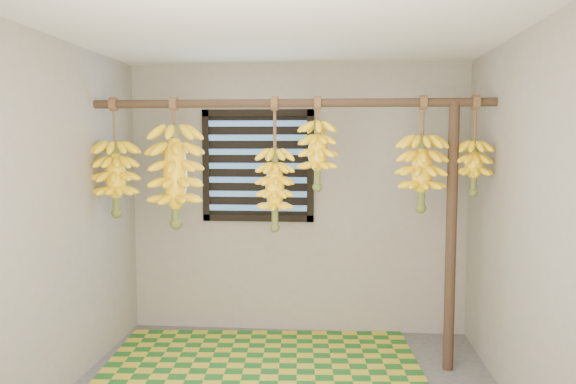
# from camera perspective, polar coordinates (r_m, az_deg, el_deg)

# --- Properties ---
(ceiling) EXTENTS (3.00, 3.00, 0.01)m
(ceiling) POSITION_cam_1_polar(r_m,az_deg,el_deg) (3.58, -0.79, 16.27)
(ceiling) COLOR silver
(ceiling) RESTS_ON wall_back
(wall_back) EXTENTS (3.00, 0.01, 2.40)m
(wall_back) POSITION_cam_1_polar(r_m,az_deg,el_deg) (5.04, 0.93, -0.74)
(wall_back) COLOR gray
(wall_back) RESTS_ON floor
(wall_left) EXTENTS (0.01, 3.00, 2.40)m
(wall_left) POSITION_cam_1_polar(r_m,az_deg,el_deg) (3.99, -22.86, -2.68)
(wall_left) COLOR gray
(wall_left) RESTS_ON floor
(wall_right) EXTENTS (0.01, 3.00, 2.40)m
(wall_right) POSITION_cam_1_polar(r_m,az_deg,el_deg) (3.71, 23.06, -3.23)
(wall_right) COLOR gray
(wall_right) RESTS_ON floor
(window) EXTENTS (1.00, 0.04, 1.00)m
(window) POSITION_cam_1_polar(r_m,az_deg,el_deg) (5.02, -3.08, 2.67)
(window) COLOR black
(window) RESTS_ON wall_back
(hanging_pole) EXTENTS (3.00, 0.06, 0.06)m
(hanging_pole) POSITION_cam_1_polar(r_m,az_deg,el_deg) (4.22, 0.18, 9.01)
(hanging_pole) COLOR #3F2D1E
(hanging_pole) RESTS_ON wall_left
(support_post) EXTENTS (0.08, 0.08, 2.00)m
(support_post) POSITION_cam_1_polar(r_m,az_deg,el_deg) (4.34, 16.23, -4.56)
(support_post) COLOR #3F2D1E
(support_post) RESTS_ON floor
(woven_mat) EXTENTS (2.54, 2.09, 0.01)m
(woven_mat) POSITION_cam_1_polar(r_m,az_deg,el_deg) (4.34, -2.84, -18.08)
(woven_mat) COLOR #1A591C
(woven_mat) RESTS_ON floor
(banana_bunch_a) EXTENTS (0.34, 0.34, 0.91)m
(banana_bunch_a) POSITION_cam_1_polar(r_m,az_deg,el_deg) (4.53, -17.10, 1.35)
(banana_bunch_a) COLOR brown
(banana_bunch_a) RESTS_ON hanging_pole
(banana_bunch_b) EXTENTS (0.39, 0.39, 0.99)m
(banana_bunch_b) POSITION_cam_1_polar(r_m,az_deg,el_deg) (4.38, -11.38, 1.58)
(banana_bunch_b) COLOR brown
(banana_bunch_b) RESTS_ON hanging_pole
(banana_bunch_c) EXTENTS (0.28, 0.28, 1.01)m
(banana_bunch_c) POSITION_cam_1_polar(r_m,az_deg,el_deg) (4.23, -1.35, 0.31)
(banana_bunch_c) COLOR brown
(banana_bunch_c) RESTS_ON hanging_pole
(banana_bunch_d) EXTENTS (0.28, 0.28, 0.70)m
(banana_bunch_d) POSITION_cam_1_polar(r_m,az_deg,el_deg) (4.20, 3.01, 3.78)
(banana_bunch_d) COLOR brown
(banana_bunch_d) RESTS_ON hanging_pole
(banana_bunch_e) EXTENTS (0.35, 0.35, 0.85)m
(banana_bunch_e) POSITION_cam_1_polar(r_m,az_deg,el_deg) (4.24, 13.42, 1.91)
(banana_bunch_e) COLOR brown
(banana_bunch_e) RESTS_ON hanging_pole
(banana_bunch_f) EXTENTS (0.25, 0.25, 0.73)m
(banana_bunch_f) POSITION_cam_1_polar(r_m,az_deg,el_deg) (4.31, 18.36, 2.41)
(banana_bunch_f) COLOR brown
(banana_bunch_f) RESTS_ON hanging_pole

